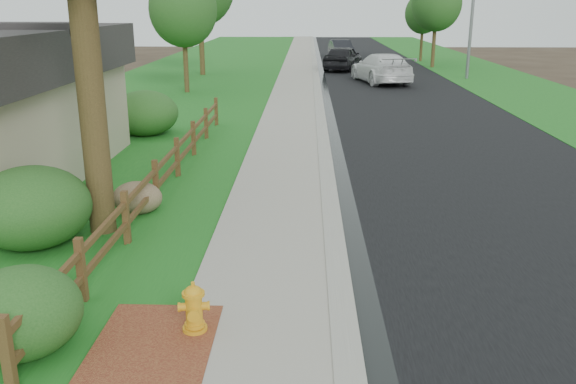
{
  "coord_description": "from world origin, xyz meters",
  "views": [
    {
      "loc": [
        -0.16,
        -8.06,
        4.48
      ],
      "look_at": [
        -0.54,
        3.96,
        0.76
      ],
      "focal_mm": 38.0,
      "sensor_mm": 36.0,
      "label": 1
    }
  ],
  "objects_px": {
    "fire_hydrant": "(194,309)",
    "dark_car_mid": "(343,58)",
    "white_suv": "(381,68)",
    "ranch_fence": "(167,167)"
  },
  "relations": [
    {
      "from": "dark_car_mid",
      "to": "fire_hydrant",
      "type": "bearing_deg",
      "value": 99.74
    },
    {
      "from": "fire_hydrant",
      "to": "white_suv",
      "type": "distance_m",
      "value": 29.56
    },
    {
      "from": "white_suv",
      "to": "dark_car_mid",
      "type": "relative_size",
      "value": 1.17
    },
    {
      "from": "white_suv",
      "to": "dark_car_mid",
      "type": "height_order",
      "value": "same"
    },
    {
      "from": "fire_hydrant",
      "to": "dark_car_mid",
      "type": "distance_m",
      "value": 36.21
    },
    {
      "from": "ranch_fence",
      "to": "fire_hydrant",
      "type": "distance_m",
      "value": 7.19
    },
    {
      "from": "dark_car_mid",
      "to": "ranch_fence",
      "type": "bearing_deg",
      "value": 94.59
    },
    {
      "from": "white_suv",
      "to": "dark_car_mid",
      "type": "distance_m",
      "value": 7.26
    },
    {
      "from": "fire_hydrant",
      "to": "white_suv",
      "type": "height_order",
      "value": "white_suv"
    },
    {
      "from": "ranch_fence",
      "to": "dark_car_mid",
      "type": "xyz_separation_m",
      "value": [
        5.94,
        29.05,
        0.25
      ]
    }
  ]
}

